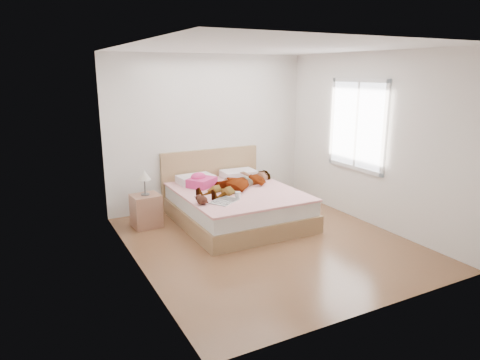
{
  "coord_description": "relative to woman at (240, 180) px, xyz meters",
  "views": [
    {
      "loc": [
        -2.94,
        -4.75,
        2.32
      ],
      "look_at": [
        0.0,
        0.85,
        0.7
      ],
      "focal_mm": 32.0,
      "sensor_mm": 36.0,
      "label": 1
    }
  ],
  "objects": [
    {
      "name": "coffee_mug",
      "position": [
        -0.31,
        -0.52,
        -0.07
      ],
      "size": [
        0.12,
        0.09,
        0.09
      ],
      "color": "silver",
      "rests_on": "bed"
    },
    {
      "name": "magazine",
      "position": [
        -0.55,
        -0.59,
        -0.1
      ],
      "size": [
        0.51,
        0.46,
        0.03
      ],
      "color": "white",
      "rests_on": "bed"
    },
    {
      "name": "hair",
      "position": [
        -0.57,
        0.45,
        -0.07
      ],
      "size": [
        0.48,
        0.57,
        0.08
      ],
      "primitive_type": "ellipsoid",
      "rotation": [
        0.0,
        0.0,
        -0.09
      ],
      "color": "black",
      "rests_on": "bed"
    },
    {
      "name": "phone",
      "position": [
        -0.5,
        0.4,
        0.07
      ],
      "size": [
        0.08,
        0.11,
        0.05
      ],
      "primitive_type": "cube",
      "rotation": [
        0.44,
        0.0,
        0.43
      ],
      "color": "silver",
      "rests_on": "bed"
    },
    {
      "name": "woman",
      "position": [
        0.0,
        0.0,
        0.0
      ],
      "size": [
        1.75,
        1.25,
        0.23
      ],
      "primitive_type": "imported",
      "rotation": [
        0.0,
        0.0,
        -1.14
      ],
      "color": "white",
      "rests_on": "bed"
    },
    {
      "name": "room_shell",
      "position": [
        1.64,
        -0.81,
        0.88
      ],
      "size": [
        4.0,
        4.0,
        4.0
      ],
      "color": "white",
      "rests_on": "ground"
    },
    {
      "name": "nightstand",
      "position": [
        -1.46,
        0.28,
        -0.33
      ],
      "size": [
        0.44,
        0.39,
        0.89
      ],
      "color": "brown",
      "rests_on": "ground"
    },
    {
      "name": "ground",
      "position": [
        -0.13,
        -1.11,
        -0.62
      ],
      "size": [
        4.0,
        4.0,
        0.0
      ],
      "primitive_type": "plane",
      "color": "#4C2A17",
      "rests_on": "ground"
    },
    {
      "name": "plush_toy",
      "position": [
        -0.9,
        -0.56,
        -0.05
      ],
      "size": [
        0.17,
        0.24,
        0.13
      ],
      "color": "black",
      "rests_on": "bed"
    },
    {
      "name": "towel",
      "position": [
        -0.53,
        0.33,
        -0.02
      ],
      "size": [
        0.55,
        0.52,
        0.22
      ],
      "color": "#EC408C",
      "rests_on": "bed"
    },
    {
      "name": "bed",
      "position": [
        -0.13,
        -0.07,
        -0.35
      ],
      "size": [
        1.8,
        2.08,
        1.0
      ],
      "color": "olive",
      "rests_on": "ground"
    }
  ]
}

